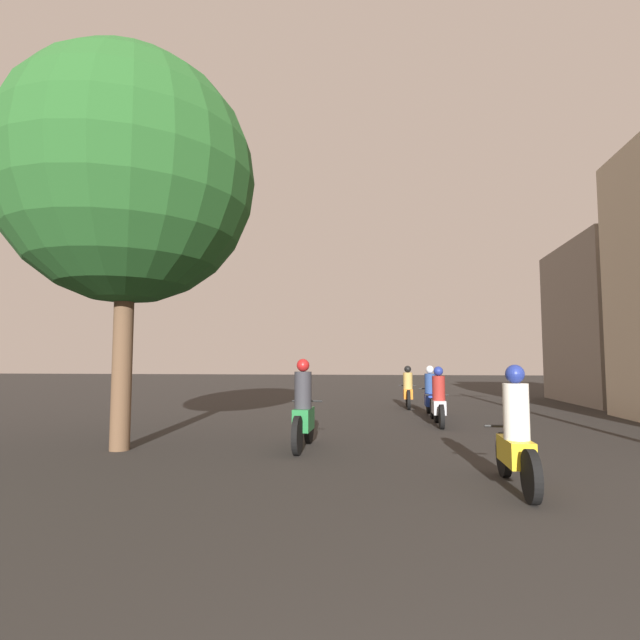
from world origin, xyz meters
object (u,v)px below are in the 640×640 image
at_px(motorcycle_silver, 439,402).
at_px(street_tree, 128,179).
at_px(motorcycle_green, 303,413).
at_px(motorcycle_yellow, 516,439).
at_px(motorcycle_blue, 430,395).
at_px(motorcycle_orange, 408,391).

height_order(motorcycle_silver, street_tree, street_tree).
bearing_deg(motorcycle_green, motorcycle_yellow, -30.87).
bearing_deg(motorcycle_blue, street_tree, -128.83).
height_order(motorcycle_blue, motorcycle_orange, motorcycle_blue).
distance_m(motorcycle_blue, street_tree, 10.11).
distance_m(motorcycle_green, motorcycle_orange, 8.78).
height_order(motorcycle_blue, street_tree, street_tree).
xyz_separation_m(motorcycle_green, motorcycle_blue, (2.82, 6.07, -0.06)).
bearing_deg(motorcycle_silver, motorcycle_blue, 81.34).
bearing_deg(motorcycle_orange, motorcycle_green, -109.85).
bearing_deg(motorcycle_silver, street_tree, -153.94).
xyz_separation_m(motorcycle_silver, street_tree, (-6.16, -4.36, 4.50)).
height_order(motorcycle_green, street_tree, street_tree).
xyz_separation_m(motorcycle_yellow, motorcycle_silver, (-0.35, 6.30, -0.03)).
relative_size(motorcycle_yellow, street_tree, 0.26).
relative_size(motorcycle_silver, street_tree, 0.26).
bearing_deg(motorcycle_silver, motorcycle_green, -136.19).
distance_m(motorcycle_yellow, motorcycle_orange, 11.05).
bearing_deg(motorcycle_green, motorcycle_orange, 82.58).
distance_m(motorcycle_blue, motorcycle_orange, 2.48).
xyz_separation_m(motorcycle_green, motorcycle_orange, (2.26, 8.49, -0.08)).
xyz_separation_m(motorcycle_yellow, motorcycle_blue, (-0.37, 8.60, -0.02)).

